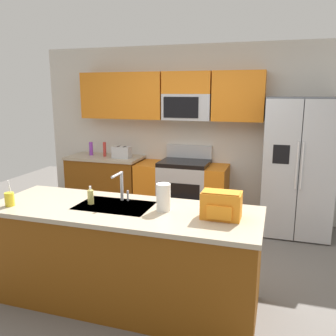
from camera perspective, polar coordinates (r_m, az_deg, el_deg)
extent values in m
plane|color=#66605B|center=(3.92, -2.14, -17.08)|extent=(9.00, 9.00, 0.00)
cube|color=beige|center=(5.52, 5.23, 5.79)|extent=(5.20, 0.10, 2.60)
cube|color=orange|center=(5.80, -10.08, 11.41)|extent=(0.70, 0.32, 0.70)
cube|color=orange|center=(5.53, -3.88, 11.53)|extent=(0.62, 0.32, 0.70)
cube|color=orange|center=(5.19, 11.33, 11.28)|extent=(0.72, 0.32, 0.70)
cube|color=#B7BABF|center=(5.32, 3.17, 9.79)|extent=(0.72, 0.32, 0.38)
cube|color=black|center=(5.18, 2.07, 9.73)|extent=(0.52, 0.01, 0.30)
cube|color=orange|center=(5.32, 3.22, 13.56)|extent=(0.72, 0.32, 0.32)
cube|color=brown|center=(5.85, -9.94, -2.66)|extent=(1.16, 0.60, 0.86)
cube|color=tan|center=(5.75, -10.11, 1.68)|extent=(1.19, 0.63, 0.04)
cube|color=#B7BABF|center=(5.39, 2.65, -3.87)|extent=(0.72, 0.60, 0.84)
cube|color=black|center=(5.10, 1.78, -4.46)|extent=(0.60, 0.01, 0.36)
cube|color=black|center=(5.29, 2.70, 0.82)|extent=(0.72, 0.60, 0.06)
cube|color=#B7BABF|center=(5.52, 3.42, 2.67)|extent=(0.72, 0.06, 0.20)
cube|color=orange|center=(5.55, -2.76, -3.41)|extent=(0.36, 0.60, 0.84)
cube|color=orange|center=(5.30, 7.90, -4.29)|extent=(0.28, 0.60, 0.84)
cube|color=#4C4F54|center=(5.07, 20.14, 0.21)|extent=(0.90, 0.70, 1.85)
cube|color=#B7BABF|center=(4.70, 17.60, -0.52)|extent=(0.44, 0.04, 1.81)
cube|color=#B7BABF|center=(4.73, 23.05, -0.86)|extent=(0.44, 0.04, 1.81)
cylinder|color=silver|center=(4.66, 20.06, 0.36)|extent=(0.02, 0.02, 0.60)
cylinder|color=silver|center=(4.66, 20.80, 0.31)|extent=(0.02, 0.02, 0.60)
cube|color=black|center=(4.64, 17.77, 2.10)|extent=(0.20, 0.00, 0.24)
cube|color=brown|center=(3.38, -7.18, -14.02)|extent=(2.42, 0.83, 0.86)
cube|color=tan|center=(3.20, -7.40, -6.78)|extent=(2.46, 0.87, 0.04)
cube|color=#B7BABF|center=(3.28, -8.63, -6.23)|extent=(0.68, 0.44, 0.03)
cube|color=#B7BABF|center=(5.55, -7.47, 2.54)|extent=(0.28, 0.16, 0.18)
cube|color=black|center=(5.56, -7.96, 3.45)|extent=(0.03, 0.11, 0.01)
cube|color=black|center=(5.52, -7.02, 3.41)|extent=(0.03, 0.11, 0.01)
cylinder|color=#B2332D|center=(5.73, -10.18, 2.99)|extent=(0.05, 0.05, 0.23)
cylinder|color=purple|center=(5.88, -12.30, 3.07)|extent=(0.06, 0.06, 0.21)
cylinder|color=#B7BABF|center=(3.39, -7.46, -2.89)|extent=(0.03, 0.03, 0.28)
cylinder|color=#B7BABF|center=(3.27, -8.26, -1.12)|extent=(0.02, 0.20, 0.02)
cylinder|color=#B7BABF|center=(3.39, -6.50, -4.44)|extent=(0.02, 0.02, 0.10)
cylinder|color=yellow|center=(3.52, -24.18, -4.62)|extent=(0.08, 0.08, 0.12)
cylinder|color=white|center=(3.48, -24.19, -2.88)|extent=(0.01, 0.03, 0.14)
cylinder|color=#D8CC66|center=(3.35, -12.37, -4.60)|extent=(0.06, 0.06, 0.13)
cylinder|color=white|center=(3.32, -12.44, -3.20)|extent=(0.02, 0.02, 0.04)
cylinder|color=white|center=(3.08, -0.73, -4.73)|extent=(0.12, 0.12, 0.24)
cube|color=orange|center=(2.93, 8.60, -5.93)|extent=(0.32, 0.20, 0.22)
cube|color=#C7701A|center=(2.88, 8.60, -4.07)|extent=(0.30, 0.14, 0.03)
cube|color=orange|center=(2.85, 8.25, -7.14)|extent=(0.20, 0.03, 0.11)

